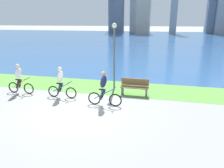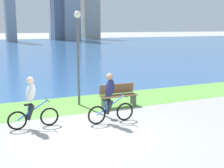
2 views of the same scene
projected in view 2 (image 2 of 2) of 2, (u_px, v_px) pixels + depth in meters
name	position (u px, v px, depth m)	size (l,w,h in m)	color
ground_plane	(90.00, 134.00, 9.29)	(300.00, 300.00, 0.00)	gray
grass_strip_bayside	(58.00, 106.00, 12.53)	(120.00, 2.86, 0.01)	#59933D
cyclist_lead	(110.00, 98.00, 10.26)	(1.66, 0.52, 1.67)	black
cyclist_trailing	(32.00, 103.00, 9.71)	(1.61, 0.52, 1.64)	black
bench_near_path	(118.00, 95.00, 12.47)	(1.50, 0.47, 0.90)	brown
lamppost_tall	(78.00, 44.00, 12.35)	(0.28, 0.28, 3.77)	#595960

